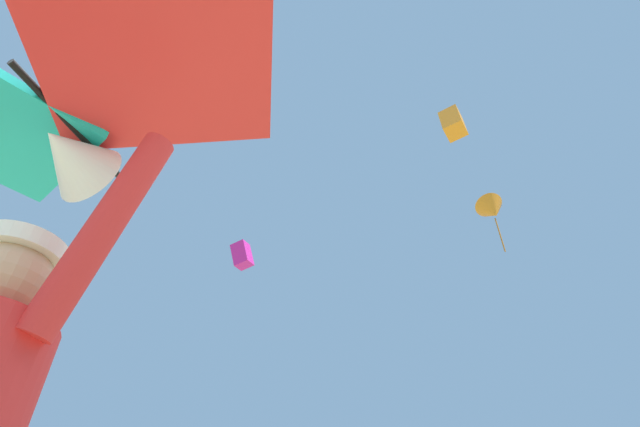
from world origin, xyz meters
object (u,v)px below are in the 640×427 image
Objects in this scene: distant_kite_magenta_overhead_distant at (242,255)px; distant_kite_orange_far_center at (453,123)px; distant_kite_orange_mid_right at (493,210)px; held_stunt_kite at (69,118)px.

distant_kite_orange_far_center is at bearing -18.02° from distant_kite_magenta_overhead_distant.
distant_kite_magenta_overhead_distant is 0.65× the size of distant_kite_orange_mid_right.
distant_kite_orange_mid_right is at bearing 53.94° from distant_kite_orange_far_center.
held_stunt_kite is at bearing -57.88° from distant_kite_magenta_overhead_distant.
distant_kite_magenta_overhead_distant reaches higher than held_stunt_kite.
distant_kite_orange_mid_right is at bearing -14.29° from distant_kite_magenta_overhead_distant.
distant_kite_orange_mid_right is at bearing 82.60° from held_stunt_kite.
distant_kite_magenta_overhead_distant is at bearing 122.12° from held_stunt_kite.
distant_kite_magenta_overhead_distant is 14.03m from distant_kite_orange_mid_right.
distant_kite_orange_far_center is (1.34, 13.78, 15.03)m from held_stunt_kite.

